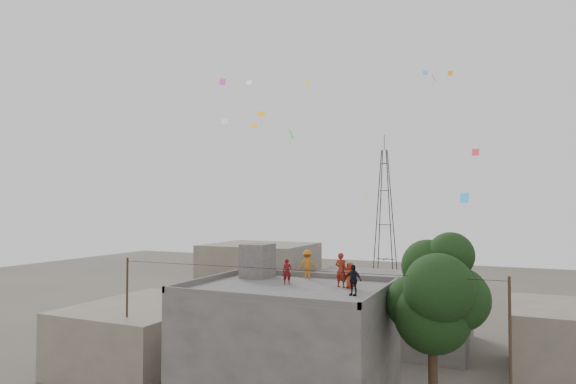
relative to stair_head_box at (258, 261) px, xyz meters
The scene contains 17 objects.
main_building 5.78m from the stair_head_box, 39.09° to the right, with size 10.00×8.00×6.10m.
parapet 4.21m from the stair_head_box, 39.09° to the right, with size 10.00×8.00×0.30m.
stair_head_box is the anchor object (origin of this frame).
neighbor_west 9.34m from the stair_head_box, behind, with size 8.00×10.00×4.00m, color #6B6354.
neighbor_north 13.35m from the stair_head_box, 65.48° to the left, with size 12.00×9.00×5.00m, color #4E4B49.
neighbor_northwest 15.45m from the stair_head_box, 116.91° to the left, with size 9.00×8.00×7.00m, color #6B6354.
neighbor_east 19.35m from the stair_head_box, 23.28° to the left, with size 7.00×8.00×4.40m, color #6B6354.
tree 10.80m from the stair_head_box, 10.74° to the right, with size 4.90×4.60×9.10m.
utility_line 6.26m from the stair_head_box, 46.14° to the right, with size 20.12×0.62×7.40m.
transmission_tower 37.46m from the stair_head_box, 91.23° to the left, with size 2.97×2.97×20.01m.
person_red_adult 5.89m from the stair_head_box, 14.39° to the right, with size 0.66×0.43×1.80m, color maroon.
person_orange_child 6.43m from the stair_head_box, 14.18° to the right, with size 0.65×0.43×1.34m, color maroon.
person_dark_child 5.21m from the stair_head_box, ahead, with size 0.58×0.45×1.20m, color black.
person_dark_adult 7.80m from the stair_head_box, 26.72° to the right, with size 0.86×0.36×1.46m, color black.
person_orange_adult 3.01m from the stair_head_box, 15.44° to the left, with size 1.08×0.62×1.67m, color #CD6A17.
person_red_child 3.19m from the stair_head_box, 31.71° to the right, with size 0.50×0.33×1.37m, color maroon.
kites 10.65m from the stair_head_box, 54.78° to the left, with size 20.17×15.92×10.77m.
Camera 1 is at (10.34, -23.06, 10.21)m, focal length 30.00 mm.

